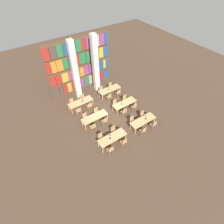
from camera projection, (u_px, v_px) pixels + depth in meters
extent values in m
plane|color=#4C3828|center=(110.00, 115.00, 16.53)|extent=(40.00, 40.00, 0.00)
cube|color=brown|center=(80.00, 64.00, 17.83)|extent=(6.94, 0.06, 5.50)
cube|color=brown|center=(83.00, 86.00, 19.77)|extent=(6.94, 0.35, 0.03)
cube|color=#47382D|center=(56.00, 92.00, 18.15)|extent=(0.60, 0.20, 1.02)
cube|color=#47382D|center=(61.00, 90.00, 18.37)|extent=(0.36, 0.20, 1.02)
cube|color=maroon|center=(65.00, 89.00, 18.55)|extent=(0.42, 0.20, 1.02)
cube|color=#B7932D|center=(70.00, 87.00, 18.76)|extent=(0.45, 0.20, 1.02)
cube|color=maroon|center=(74.00, 86.00, 18.96)|extent=(0.53, 0.20, 1.02)
cube|color=#47382D|center=(79.00, 84.00, 19.19)|extent=(0.44, 0.20, 1.02)
cube|color=#84387A|center=(82.00, 82.00, 19.37)|extent=(0.37, 0.20, 1.02)
cube|color=#236B38|center=(86.00, 81.00, 19.57)|extent=(0.52, 0.20, 1.02)
cube|color=tan|center=(91.00, 79.00, 19.83)|extent=(0.63, 0.20, 1.02)
cube|color=#47382D|center=(97.00, 77.00, 20.11)|extent=(0.67, 0.20, 1.02)
cube|color=maroon|center=(101.00, 75.00, 20.36)|extent=(0.46, 0.20, 1.02)
cube|color=navy|center=(105.00, 74.00, 20.59)|extent=(0.62, 0.20, 1.02)
cube|color=brown|center=(81.00, 76.00, 18.79)|extent=(6.94, 0.35, 0.03)
cube|color=maroon|center=(53.00, 82.00, 17.18)|extent=(0.55, 0.20, 0.96)
cube|color=maroon|center=(59.00, 80.00, 17.43)|extent=(0.59, 0.20, 0.96)
cube|color=#B7932D|center=(65.00, 77.00, 17.70)|extent=(0.70, 0.20, 0.96)
cube|color=#84387A|center=(71.00, 75.00, 17.96)|extent=(0.52, 0.20, 0.96)
cube|color=#B7932D|center=(75.00, 74.00, 18.14)|extent=(0.33, 0.20, 0.96)
cube|color=#236B38|center=(78.00, 73.00, 18.29)|extent=(0.31, 0.20, 0.96)
cube|color=orange|center=(82.00, 72.00, 18.46)|extent=(0.47, 0.20, 0.96)
cube|color=#84387A|center=(86.00, 70.00, 18.67)|extent=(0.49, 0.20, 0.96)
cube|color=#84387A|center=(91.00, 68.00, 18.92)|extent=(0.67, 0.20, 0.96)
cube|color=#236B38|center=(96.00, 67.00, 19.14)|extent=(0.37, 0.20, 0.96)
cube|color=navy|center=(100.00, 65.00, 19.37)|extent=(0.66, 0.20, 0.96)
cube|color=#B7932D|center=(104.00, 64.00, 19.59)|extent=(0.34, 0.20, 0.96)
cube|color=navy|center=(107.00, 63.00, 19.73)|extent=(0.27, 0.20, 0.96)
cube|color=brown|center=(80.00, 64.00, 17.82)|extent=(6.94, 0.35, 0.03)
cube|color=maroon|center=(48.00, 69.00, 16.14)|extent=(0.42, 0.20, 1.10)
cube|color=orange|center=(54.00, 67.00, 16.33)|extent=(0.50, 0.20, 1.10)
cube|color=orange|center=(60.00, 65.00, 16.58)|extent=(0.62, 0.20, 1.10)
cube|color=#236B38|center=(66.00, 64.00, 16.82)|extent=(0.50, 0.20, 1.10)
cube|color=navy|center=(71.00, 62.00, 17.04)|extent=(0.49, 0.20, 1.10)
cube|color=maroon|center=(76.00, 60.00, 17.28)|extent=(0.60, 0.20, 1.10)
cube|color=#236B38|center=(82.00, 58.00, 17.54)|extent=(0.67, 0.20, 1.10)
cube|color=#236B38|center=(87.00, 57.00, 17.78)|extent=(0.41, 0.20, 1.10)
cube|color=#84387A|center=(93.00, 55.00, 18.02)|extent=(0.66, 0.20, 1.10)
cube|color=#236B38|center=(97.00, 54.00, 18.22)|extent=(0.30, 0.20, 1.10)
cube|color=#B7932D|center=(101.00, 53.00, 18.41)|extent=(0.55, 0.20, 1.10)
cube|color=navy|center=(105.00, 51.00, 18.65)|extent=(0.56, 0.20, 1.10)
cube|color=brown|center=(78.00, 51.00, 16.85)|extent=(6.94, 0.35, 0.03)
cube|color=maroon|center=(45.00, 55.00, 15.21)|extent=(0.60, 0.20, 1.08)
cube|color=#47382D|center=(53.00, 53.00, 15.47)|extent=(0.55, 0.20, 1.08)
cube|color=#236B38|center=(59.00, 51.00, 15.71)|extent=(0.57, 0.20, 1.08)
cube|color=navy|center=(65.00, 49.00, 15.95)|extent=(0.44, 0.20, 1.08)
cube|color=navy|center=(72.00, 48.00, 16.20)|extent=(0.70, 0.20, 1.08)
cube|color=#236B38|center=(78.00, 46.00, 16.48)|extent=(0.59, 0.20, 1.08)
cube|color=maroon|center=(83.00, 44.00, 16.69)|extent=(0.45, 0.20, 1.08)
cube|color=#84387A|center=(87.00, 43.00, 16.87)|extent=(0.34, 0.20, 1.08)
cube|color=#47382D|center=(91.00, 42.00, 17.05)|extent=(0.47, 0.20, 1.08)
cube|color=tan|center=(96.00, 41.00, 17.28)|extent=(0.54, 0.20, 1.08)
cube|color=#84387A|center=(102.00, 39.00, 17.52)|extent=(0.58, 0.20, 1.08)
cube|color=navy|center=(106.00, 38.00, 17.73)|extent=(0.33, 0.20, 1.08)
cube|color=silver|center=(75.00, 71.00, 16.46)|extent=(0.52, 0.52, 6.00)
cube|color=silver|center=(95.00, 64.00, 17.35)|extent=(0.52, 0.52, 6.00)
cube|color=tan|center=(112.00, 137.00, 13.81)|extent=(2.39, 0.83, 0.04)
cylinder|color=tan|center=(103.00, 150.00, 13.44)|extent=(0.07, 0.07, 0.71)
cylinder|color=tan|center=(126.00, 137.00, 14.33)|extent=(0.07, 0.07, 0.71)
cylinder|color=tan|center=(98.00, 144.00, 13.83)|extent=(0.07, 0.07, 0.71)
cylinder|color=tan|center=(121.00, 131.00, 14.72)|extent=(0.07, 0.07, 0.71)
cylinder|color=tan|center=(107.00, 150.00, 13.59)|extent=(0.04, 0.04, 0.40)
cylinder|color=tan|center=(111.00, 148.00, 13.73)|extent=(0.04, 0.04, 0.40)
cylinder|color=tan|center=(109.00, 154.00, 13.39)|extent=(0.04, 0.04, 0.40)
cylinder|color=tan|center=(113.00, 151.00, 13.53)|extent=(0.04, 0.04, 0.40)
cube|color=tan|center=(110.00, 149.00, 13.40)|extent=(0.42, 0.40, 0.04)
cube|color=tan|center=(111.00, 149.00, 13.13)|extent=(0.40, 0.03, 0.42)
cylinder|color=tan|center=(104.00, 140.00, 14.27)|extent=(0.04, 0.04, 0.40)
cylinder|color=tan|center=(101.00, 142.00, 14.13)|extent=(0.04, 0.04, 0.40)
cylinder|color=tan|center=(102.00, 137.00, 14.47)|extent=(0.04, 0.04, 0.40)
cylinder|color=tan|center=(98.00, 139.00, 14.32)|extent=(0.04, 0.04, 0.40)
cube|color=tan|center=(101.00, 138.00, 14.14)|extent=(0.42, 0.40, 0.04)
cube|color=tan|center=(100.00, 135.00, 14.08)|extent=(0.40, 0.03, 0.42)
cylinder|color=tan|center=(120.00, 143.00, 14.09)|extent=(0.04, 0.04, 0.40)
cylinder|color=tan|center=(124.00, 141.00, 14.24)|extent=(0.04, 0.04, 0.40)
cylinder|color=tan|center=(123.00, 146.00, 13.89)|extent=(0.04, 0.04, 0.40)
cylinder|color=tan|center=(126.00, 144.00, 14.04)|extent=(0.04, 0.04, 0.40)
cube|color=tan|center=(123.00, 142.00, 13.91)|extent=(0.42, 0.40, 0.04)
cube|color=tan|center=(125.00, 141.00, 13.64)|extent=(0.40, 0.03, 0.42)
cylinder|color=tan|center=(117.00, 133.00, 14.78)|extent=(0.04, 0.04, 0.40)
cylinder|color=tan|center=(113.00, 135.00, 14.63)|extent=(0.04, 0.04, 0.40)
cylinder|color=tan|center=(115.00, 131.00, 14.98)|extent=(0.04, 0.04, 0.40)
cylinder|color=tan|center=(111.00, 132.00, 14.83)|extent=(0.04, 0.04, 0.40)
cube|color=tan|center=(114.00, 131.00, 14.65)|extent=(0.42, 0.40, 0.04)
cube|color=tan|center=(113.00, 128.00, 14.59)|extent=(0.40, 0.03, 0.42)
cylinder|color=black|center=(110.00, 138.00, 13.72)|extent=(0.14, 0.14, 0.01)
cylinder|color=black|center=(110.00, 137.00, 13.57)|extent=(0.02, 0.02, 0.41)
cone|color=black|center=(110.00, 135.00, 13.40)|extent=(0.11, 0.11, 0.07)
cube|color=tan|center=(143.00, 120.00, 15.10)|extent=(2.39, 0.83, 0.04)
cylinder|color=tan|center=(135.00, 131.00, 14.73)|extent=(0.07, 0.07, 0.71)
cylinder|color=tan|center=(154.00, 120.00, 15.62)|extent=(0.07, 0.07, 0.71)
cylinder|color=tan|center=(130.00, 126.00, 15.12)|extent=(0.07, 0.07, 0.71)
cylinder|color=tan|center=(149.00, 116.00, 16.01)|extent=(0.07, 0.07, 0.71)
cylinder|color=tan|center=(139.00, 132.00, 14.90)|extent=(0.04, 0.04, 0.40)
cylinder|color=tan|center=(142.00, 130.00, 15.05)|extent=(0.04, 0.04, 0.40)
cylinder|color=tan|center=(142.00, 134.00, 14.71)|extent=(0.04, 0.04, 0.40)
cylinder|color=tan|center=(145.00, 132.00, 14.85)|extent=(0.04, 0.04, 0.40)
cube|color=tan|center=(142.00, 130.00, 14.72)|extent=(0.42, 0.40, 0.04)
cube|color=tan|center=(144.00, 130.00, 14.45)|extent=(0.40, 0.03, 0.42)
cylinder|color=tan|center=(135.00, 123.00, 15.59)|extent=(0.04, 0.04, 0.40)
cylinder|color=tan|center=(132.00, 125.00, 15.44)|extent=(0.04, 0.04, 0.40)
cylinder|color=tan|center=(133.00, 121.00, 15.79)|extent=(0.04, 0.04, 0.40)
cylinder|color=tan|center=(130.00, 122.00, 15.64)|extent=(0.04, 0.04, 0.40)
cube|color=tan|center=(133.00, 121.00, 15.46)|extent=(0.42, 0.40, 0.04)
cube|color=tan|center=(132.00, 118.00, 15.40)|extent=(0.40, 0.03, 0.42)
cylinder|color=tan|center=(150.00, 125.00, 15.39)|extent=(0.04, 0.04, 0.40)
cylinder|color=tan|center=(153.00, 124.00, 15.53)|extent=(0.04, 0.04, 0.40)
cylinder|color=tan|center=(152.00, 128.00, 15.19)|extent=(0.04, 0.04, 0.40)
cylinder|color=tan|center=(155.00, 126.00, 15.33)|extent=(0.04, 0.04, 0.40)
cube|color=tan|center=(153.00, 124.00, 15.20)|extent=(0.42, 0.40, 0.04)
cube|color=tan|center=(155.00, 124.00, 14.93)|extent=(0.40, 0.03, 0.42)
cylinder|color=tan|center=(146.00, 117.00, 16.07)|extent=(0.04, 0.04, 0.40)
cylinder|color=tan|center=(143.00, 119.00, 15.93)|extent=(0.04, 0.04, 0.40)
cylinder|color=tan|center=(143.00, 115.00, 16.27)|extent=(0.04, 0.04, 0.40)
cylinder|color=tan|center=(140.00, 117.00, 16.13)|extent=(0.04, 0.04, 0.40)
cube|color=tan|center=(143.00, 115.00, 15.94)|extent=(0.42, 0.40, 0.04)
cube|color=tan|center=(142.00, 112.00, 15.89)|extent=(0.40, 0.03, 0.42)
cylinder|color=black|center=(146.00, 119.00, 15.19)|extent=(0.14, 0.14, 0.01)
cylinder|color=black|center=(146.00, 118.00, 15.07)|extent=(0.02, 0.02, 0.32)
cone|color=black|center=(146.00, 116.00, 14.93)|extent=(0.11, 0.11, 0.07)
cube|color=tan|center=(95.00, 117.00, 15.40)|extent=(2.39, 0.83, 0.04)
cylinder|color=tan|center=(86.00, 127.00, 15.03)|extent=(0.07, 0.07, 0.71)
cylinder|color=tan|center=(107.00, 117.00, 15.92)|extent=(0.07, 0.07, 0.71)
cylinder|color=tan|center=(82.00, 123.00, 15.42)|extent=(0.07, 0.07, 0.71)
cylinder|color=tan|center=(103.00, 112.00, 16.31)|extent=(0.07, 0.07, 0.71)
cylinder|color=tan|center=(90.00, 128.00, 15.20)|extent=(0.04, 0.04, 0.40)
cylinder|color=tan|center=(94.00, 126.00, 15.34)|extent=(0.04, 0.04, 0.40)
cylinder|color=tan|center=(92.00, 130.00, 15.00)|extent=(0.04, 0.04, 0.40)
cylinder|color=tan|center=(96.00, 128.00, 15.15)|extent=(0.04, 0.04, 0.40)
cube|color=tan|center=(93.00, 126.00, 15.01)|extent=(0.42, 0.40, 0.04)
cube|color=tan|center=(94.00, 126.00, 14.74)|extent=(0.40, 0.03, 0.42)
cylinder|color=tan|center=(89.00, 120.00, 15.88)|extent=(0.04, 0.04, 0.40)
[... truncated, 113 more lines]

